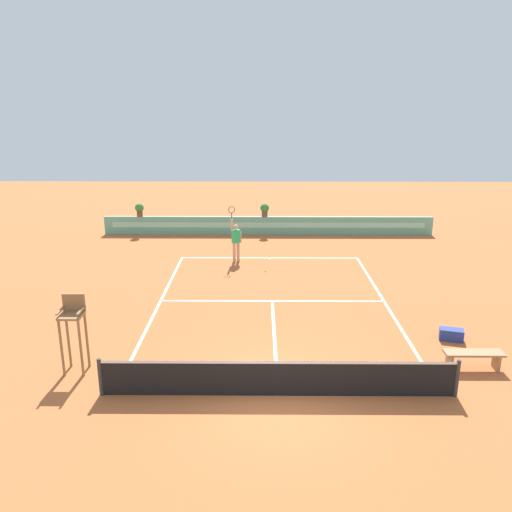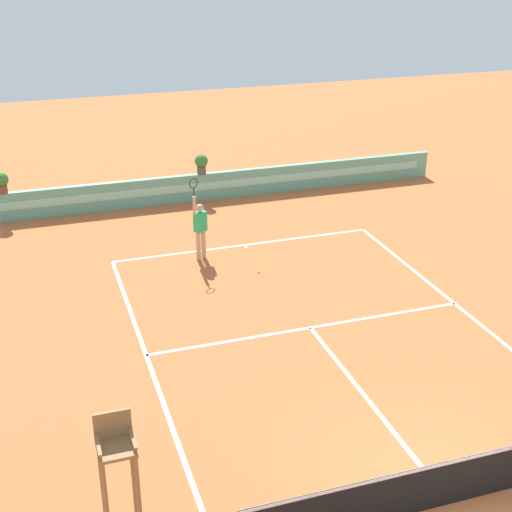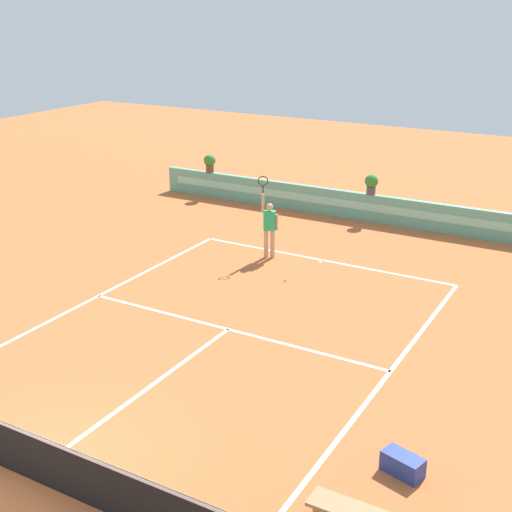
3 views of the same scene
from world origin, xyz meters
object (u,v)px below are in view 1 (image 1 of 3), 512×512
(tennis_ball_near_baseline, at_px, (265,271))
(potted_plant_far_left, at_px, (139,209))
(potted_plant_centre, at_px, (265,209))
(tennis_player, at_px, (236,239))
(bench_courtside, at_px, (474,356))
(umpire_chair, at_px, (73,325))
(gear_bag, at_px, (451,334))

(tennis_ball_near_baseline, distance_m, potted_plant_far_left, 9.56)
(tennis_ball_near_baseline, relative_size, potted_plant_centre, 0.09)
(potted_plant_centre, bearing_deg, tennis_player, -104.77)
(tennis_player, relative_size, potted_plant_centre, 3.57)
(tennis_player, relative_size, tennis_ball_near_baseline, 38.01)
(bench_courtside, relative_size, potted_plant_far_left, 2.21)
(bench_courtside, distance_m, potted_plant_far_left, 19.49)
(umpire_chair, height_order, potted_plant_centre, umpire_chair)
(tennis_ball_near_baseline, xyz_separation_m, potted_plant_centre, (0.01, 6.55, 1.38))
(umpire_chair, xyz_separation_m, potted_plant_centre, (5.23, 15.13, 0.07))
(potted_plant_far_left, relative_size, potted_plant_centre, 1.00)
(gear_bag, distance_m, potted_plant_far_left, 18.19)
(tennis_player, distance_m, tennis_ball_near_baseline, 2.22)
(umpire_chair, height_order, potted_plant_far_left, umpire_chair)
(tennis_player, relative_size, potted_plant_far_left, 3.57)
(bench_courtside, distance_m, potted_plant_centre, 16.03)
(tennis_player, bearing_deg, potted_plant_centre, 75.23)
(bench_courtside, relative_size, tennis_player, 0.62)
(tennis_ball_near_baseline, bearing_deg, potted_plant_centre, 89.88)
(gear_bag, bearing_deg, umpire_chair, -169.86)
(umpire_chair, distance_m, tennis_player, 10.77)
(bench_courtside, xyz_separation_m, potted_plant_far_left, (-12.42, 14.99, 1.04))
(tennis_ball_near_baseline, bearing_deg, potted_plant_far_left, 136.14)
(umpire_chair, xyz_separation_m, gear_bag, (10.86, 1.94, -1.16))
(bench_courtside, height_order, tennis_player, tennis_player)
(bench_courtside, bearing_deg, potted_plant_centre, 110.42)
(gear_bag, relative_size, potted_plant_far_left, 0.97)
(bench_courtside, height_order, potted_plant_centre, potted_plant_centre)
(potted_plant_far_left, bearing_deg, tennis_player, -42.83)
(gear_bag, bearing_deg, tennis_player, 130.76)
(umpire_chair, height_order, tennis_player, tennis_player)
(bench_courtside, bearing_deg, umpire_chair, -179.27)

